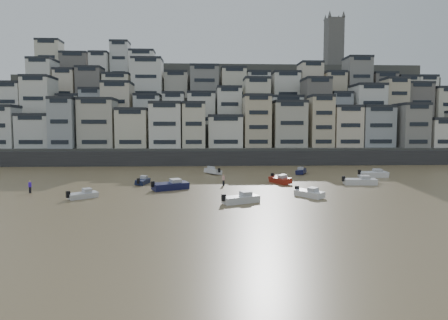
{
  "coord_description": "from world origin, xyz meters",
  "views": [
    {
      "loc": [
        5.86,
        -30.77,
        8.68
      ],
      "look_at": [
        8.96,
        30.0,
        4.0
      ],
      "focal_mm": 32.0,
      "sensor_mm": 36.0,
      "label": 1
    }
  ],
  "objects": [
    {
      "name": "person_blue",
      "position": [
        -17.84,
        24.42,
        0.87
      ],
      "size": [
        0.44,
        0.44,
        1.74
      ],
      "primitive_type": null,
      "color": "#401BCF",
      "rests_on": "ground"
    },
    {
      "name": "boat_g",
      "position": [
        36.53,
        39.44,
        0.79
      ],
      "size": [
        5.95,
        2.53,
        1.57
      ],
      "primitive_type": null,
      "rotation": [
        0.0,
        0.0,
        0.11
      ],
      "color": "white",
      "rests_on": "ground"
    },
    {
      "name": "harbor_wall",
      "position": [
        10.0,
        65.0,
        1.75
      ],
      "size": [
        140.0,
        3.0,
        3.5
      ],
      "primitive_type": "cube",
      "color": "#38383A",
      "rests_on": "ground"
    },
    {
      "name": "ground",
      "position": [
        0.0,
        0.0,
        0.0
      ],
      "size": [
        400.0,
        400.0,
        0.0
      ],
      "primitive_type": "plane",
      "color": "olive",
      "rests_on": "ground"
    },
    {
      "name": "boat_c",
      "position": [
        1.09,
        26.4,
        0.79
      ],
      "size": [
        5.98,
        4.58,
        1.59
      ],
      "primitive_type": null,
      "rotation": [
        0.0,
        0.0,
        0.53
      ],
      "color": "#151843",
      "rests_on": "ground"
    },
    {
      "name": "person_pink",
      "position": [
        8.91,
        30.35,
        0.87
      ],
      "size": [
        0.44,
        0.44,
        1.74
      ],
      "primitive_type": null,
      "color": "#D79E98",
      "rests_on": "ground"
    },
    {
      "name": "boat_d",
      "position": [
        30.36,
        30.12,
        0.75
      ],
      "size": [
        5.62,
        2.2,
        1.5
      ],
      "primitive_type": null,
      "rotation": [
        0.0,
        0.0,
        -0.07
      ],
      "color": "silver",
      "rests_on": "ground"
    },
    {
      "name": "boat_i",
      "position": [
        24.83,
        45.68,
        0.7
      ],
      "size": [
        3.47,
        5.38,
        1.4
      ],
      "primitive_type": null,
      "rotation": [
        0.0,
        0.0,
        -1.95
      ],
      "color": "#13173C",
      "rests_on": "ground"
    },
    {
      "name": "hillside",
      "position": [
        14.73,
        104.84,
        13.01
      ],
      "size": [
        141.04,
        66.0,
        50.0
      ],
      "color": "#4C4C47",
      "rests_on": "ground"
    },
    {
      "name": "boat_h",
      "position": [
        7.63,
        46.62,
        0.71
      ],
      "size": [
        3.9,
        5.39,
        1.42
      ],
      "primitive_type": null,
      "rotation": [
        0.0,
        0.0,
        2.05
      ],
      "color": "silver",
      "rests_on": "ground"
    },
    {
      "name": "boat_f",
      "position": [
        -3.83,
        32.64,
        0.6
      ],
      "size": [
        2.17,
        4.57,
        1.2
      ],
      "primitive_type": null,
      "rotation": [
        0.0,
        0.0,
        1.4
      ],
      "color": "#151E42",
      "rests_on": "ground"
    },
    {
      "name": "boat_j",
      "position": [
        -9.32,
        19.69,
        0.55
      ],
      "size": [
        3.89,
        3.69,
        1.1
      ],
      "primitive_type": null,
      "rotation": [
        0.0,
        0.0,
        0.73
      ],
      "color": "silver",
      "rests_on": "ground"
    },
    {
      "name": "boat_e",
      "position": [
        18.12,
        32.39,
        0.72
      ],
      "size": [
        3.42,
        5.56,
        1.44
      ],
      "primitive_type": null,
      "rotation": [
        0.0,
        0.0,
        -1.23
      ],
      "color": "maroon",
      "rests_on": "ground"
    },
    {
      "name": "boat_b",
      "position": [
        19.38,
        19.28,
        0.63
      ],
      "size": [
        3.75,
        4.69,
        1.26
      ],
      "primitive_type": null,
      "rotation": [
        0.0,
        0.0,
        -1.0
      ],
      "color": "white",
      "rests_on": "ground"
    },
    {
      "name": "boat_a",
      "position": [
        10.23,
        15.53,
        0.68
      ],
      "size": [
        5.17,
        3.67,
        1.35
      ],
      "primitive_type": null,
      "rotation": [
        0.0,
        0.0,
        0.46
      ],
      "color": "silver",
      "rests_on": "ground"
    }
  ]
}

